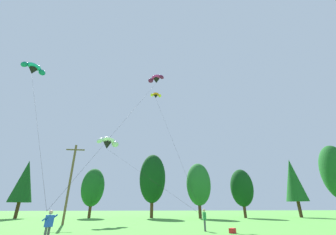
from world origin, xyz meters
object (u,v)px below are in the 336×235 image
at_px(kite_flyer_near, 49,224).
at_px(kite_flyer_mid, 204,218).
at_px(utility_pole, 70,180).
at_px(parafoil_kite_high_teal, 33,69).
at_px(picnic_cooler, 232,231).
at_px(parafoil_kite_far_magenta, 156,79).
at_px(parafoil_kite_mid_orange, 156,96).
at_px(parafoil_kite_low_white, 108,143).

height_order(kite_flyer_near, kite_flyer_mid, same).
bearing_deg(utility_pole, parafoil_kite_high_teal, 165.40).
bearing_deg(picnic_cooler, parafoil_kite_far_magenta, 66.72).
bearing_deg(parafoil_kite_high_teal, parafoil_kite_far_magenta, 10.97).
relative_size(utility_pole, parafoil_kite_mid_orange, 0.43).
height_order(kite_flyer_mid, parafoil_kite_low_white, parafoil_kite_low_white).
distance_m(utility_pole, parafoil_kite_mid_orange, 21.78).
bearing_deg(parafoil_kite_mid_orange, utility_pole, -139.49).
bearing_deg(parafoil_kite_high_teal, parafoil_kite_low_white, 13.12).
relative_size(parafoil_kite_high_teal, parafoil_kite_low_white, 1.40).
relative_size(parafoil_kite_mid_orange, parafoil_kite_low_white, 1.42).
bearing_deg(kite_flyer_near, parafoil_kite_far_magenta, 71.07).
xyz_separation_m(kite_flyer_near, kite_flyer_mid, (10.34, 5.37, -0.01)).
relative_size(utility_pole, parafoil_kite_low_white, 0.60).
height_order(utility_pole, kite_flyer_mid, utility_pole).
relative_size(kite_flyer_mid, parafoil_kite_mid_orange, 0.08).
distance_m(kite_flyer_near, picnic_cooler, 12.72).
bearing_deg(kite_flyer_near, parafoil_kite_mid_orange, 72.84).
bearing_deg(kite_flyer_mid, parafoil_kite_low_white, 129.32).
bearing_deg(picnic_cooler, kite_flyer_near, 155.80).
relative_size(utility_pole, kite_flyer_near, 5.35).
bearing_deg(parafoil_kite_mid_orange, picnic_cooler, -74.32).
xyz_separation_m(kite_flyer_near, parafoil_kite_high_teal, (-12.64, 15.85, 20.67)).
distance_m(parafoil_kite_high_teal, picnic_cooler, 34.87).
relative_size(kite_flyer_mid, parafoil_kite_far_magenta, 0.07).
relative_size(parafoil_kite_high_teal, parafoil_kite_far_magenta, 0.92).
bearing_deg(utility_pole, kite_flyer_mid, -30.32).
xyz_separation_m(parafoil_kite_mid_orange, parafoil_kite_far_magenta, (-0.17, -2.74, 1.98)).
height_order(utility_pole, parafoil_kite_high_teal, parafoil_kite_high_teal).
height_order(utility_pole, parafoil_kite_far_magenta, parafoil_kite_far_magenta).
relative_size(utility_pole, parafoil_kite_high_teal, 0.43).
relative_size(utility_pole, parafoil_kite_far_magenta, 0.40).
bearing_deg(parafoil_kite_low_white, kite_flyer_near, -88.32).
relative_size(kite_flyer_near, kite_flyer_mid, 1.00).
height_order(parafoil_kite_high_teal, parafoil_kite_low_white, parafoil_kite_high_teal).
xyz_separation_m(parafoil_kite_high_teal, parafoil_kite_low_white, (12.10, 2.82, -10.67)).
xyz_separation_m(parafoil_kite_mid_orange, parafoil_kite_low_white, (-7.44, -3.67, -10.76)).
relative_size(parafoil_kite_low_white, picnic_cooler, 28.79).
bearing_deg(parafoil_kite_high_teal, kite_flyer_mid, -24.50).
height_order(kite_flyer_near, parafoil_kite_high_teal, parafoil_kite_high_teal).
distance_m(utility_pole, parafoil_kite_low_white, 8.62).
distance_m(kite_flyer_near, parafoil_kite_far_magenta, 30.76).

